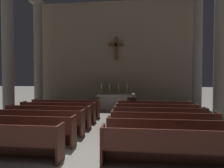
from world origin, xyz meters
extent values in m
plane|color=gray|center=(0.00, 0.00, 0.00)|extent=(80.00, 80.00, 0.00)
cube|color=#4C2319|center=(-2.29, 0.18, 0.20)|extent=(3.45, 0.04, 0.40)
cube|color=#4C2319|center=(-0.53, -0.02, 0.47)|extent=(0.06, 0.50, 0.95)
cube|color=#4C2319|center=(-2.29, 1.05, 0.42)|extent=(3.45, 0.40, 0.05)
cube|color=#4C2319|center=(-2.29, 0.83, 0.70)|extent=(3.45, 0.05, 0.50)
cube|color=#4C2319|center=(-2.29, 1.23, 0.20)|extent=(3.45, 0.04, 0.40)
cube|color=#4C2319|center=(-0.53, 1.03, 0.47)|extent=(0.06, 0.50, 0.95)
cube|color=#4C2319|center=(-2.29, 2.10, 0.42)|extent=(3.45, 0.40, 0.05)
cube|color=#4C2319|center=(-2.29, 1.88, 0.70)|extent=(3.45, 0.05, 0.50)
cube|color=#4C2319|center=(-2.29, 2.28, 0.20)|extent=(3.45, 0.04, 0.40)
cube|color=#4C2319|center=(-0.53, 2.08, 0.47)|extent=(0.06, 0.50, 0.95)
cube|color=#4C2319|center=(-2.29, 3.15, 0.42)|extent=(3.45, 0.40, 0.05)
cube|color=#4C2319|center=(-2.29, 2.93, 0.70)|extent=(3.45, 0.05, 0.50)
cube|color=#4C2319|center=(-2.29, 3.33, 0.20)|extent=(3.45, 0.04, 0.40)
cube|color=#4C2319|center=(-0.53, 3.13, 0.47)|extent=(0.06, 0.50, 0.95)
cube|color=#4C2319|center=(-4.04, 3.13, 0.47)|extent=(0.06, 0.50, 0.95)
cube|color=#4C2319|center=(-2.29, 4.20, 0.42)|extent=(3.45, 0.40, 0.05)
cube|color=#4C2319|center=(-2.29, 3.98, 0.70)|extent=(3.45, 0.05, 0.50)
cube|color=#4C2319|center=(-2.29, 4.38, 0.20)|extent=(3.45, 0.04, 0.40)
cube|color=#4C2319|center=(-0.53, 4.18, 0.47)|extent=(0.06, 0.50, 0.95)
cube|color=#4C2319|center=(-4.04, 4.18, 0.47)|extent=(0.06, 0.50, 0.95)
cube|color=#4C2319|center=(-2.29, 5.25, 0.42)|extent=(3.45, 0.40, 0.05)
cube|color=#4C2319|center=(-2.29, 5.03, 0.70)|extent=(3.45, 0.05, 0.50)
cube|color=#4C2319|center=(-2.29, 5.43, 0.20)|extent=(3.45, 0.04, 0.40)
cube|color=#4C2319|center=(-0.53, 5.23, 0.47)|extent=(0.06, 0.50, 0.95)
cube|color=#4C2319|center=(-4.04, 5.23, 0.47)|extent=(0.06, 0.50, 0.95)
cube|color=#4C2319|center=(2.29, 0.00, 0.42)|extent=(3.45, 0.40, 0.05)
cube|color=#4C2319|center=(2.29, -0.23, 0.70)|extent=(3.45, 0.05, 0.50)
cube|color=#4C2319|center=(2.29, 0.18, 0.20)|extent=(3.45, 0.04, 0.40)
cube|color=#4C2319|center=(0.53, -0.02, 0.47)|extent=(0.06, 0.50, 0.95)
cube|color=#4C2319|center=(2.29, 1.05, 0.42)|extent=(3.45, 0.40, 0.05)
cube|color=#4C2319|center=(2.29, 0.83, 0.70)|extent=(3.45, 0.05, 0.50)
cube|color=#4C2319|center=(2.29, 1.23, 0.20)|extent=(3.45, 0.04, 0.40)
cube|color=#4C2319|center=(0.53, 1.03, 0.47)|extent=(0.06, 0.50, 0.95)
cube|color=#4C2319|center=(2.29, 2.10, 0.42)|extent=(3.45, 0.40, 0.05)
cube|color=#4C2319|center=(2.29, 1.88, 0.70)|extent=(3.45, 0.05, 0.50)
cube|color=#4C2319|center=(2.29, 2.28, 0.20)|extent=(3.45, 0.04, 0.40)
cube|color=#4C2319|center=(0.53, 2.08, 0.47)|extent=(0.06, 0.50, 0.95)
cube|color=#4C2319|center=(4.04, 2.08, 0.47)|extent=(0.06, 0.50, 0.95)
cube|color=#4C2319|center=(2.29, 3.15, 0.42)|extent=(3.45, 0.40, 0.05)
cube|color=#4C2319|center=(2.29, 2.93, 0.70)|extent=(3.45, 0.05, 0.50)
cube|color=#4C2319|center=(2.29, 3.33, 0.20)|extent=(3.45, 0.04, 0.40)
cube|color=#4C2319|center=(0.53, 3.13, 0.47)|extent=(0.06, 0.50, 0.95)
cube|color=#4C2319|center=(4.04, 3.13, 0.47)|extent=(0.06, 0.50, 0.95)
cube|color=#4C2319|center=(2.29, 4.20, 0.42)|extent=(3.45, 0.40, 0.05)
cube|color=#4C2319|center=(2.29, 3.98, 0.70)|extent=(3.45, 0.05, 0.50)
cube|color=#4C2319|center=(2.29, 4.38, 0.20)|extent=(3.45, 0.04, 0.40)
cube|color=#4C2319|center=(0.53, 4.18, 0.47)|extent=(0.06, 0.50, 0.95)
cube|color=#4C2319|center=(4.04, 4.18, 0.47)|extent=(0.06, 0.50, 0.95)
cube|color=#4C2319|center=(2.29, 5.25, 0.42)|extent=(3.45, 0.40, 0.05)
cube|color=#4C2319|center=(2.29, 5.03, 0.70)|extent=(3.45, 0.05, 0.50)
cube|color=#4C2319|center=(2.29, 5.43, 0.20)|extent=(3.45, 0.04, 0.40)
cube|color=#4C2319|center=(0.53, 5.23, 0.47)|extent=(0.06, 0.50, 0.95)
cube|color=#4C2319|center=(4.04, 5.23, 0.47)|extent=(0.06, 0.50, 0.95)
cube|color=gray|center=(-5.25, 4.82, 0.10)|extent=(0.79, 0.79, 0.20)
cylinder|color=gray|center=(-5.25, 4.82, 3.59)|extent=(0.57, 0.57, 7.17)
cube|color=gray|center=(5.25, 4.82, 0.10)|extent=(0.79, 0.79, 0.20)
cylinder|color=gray|center=(5.25, 4.82, 3.59)|extent=(0.57, 0.57, 7.17)
cube|color=gray|center=(-5.25, 8.04, 0.10)|extent=(0.79, 0.79, 0.20)
cylinder|color=gray|center=(-5.25, 8.04, 3.59)|extent=(0.57, 0.57, 7.17)
cube|color=gray|center=(-5.25, 8.04, 7.25)|extent=(0.85, 0.85, 0.16)
cube|color=gray|center=(5.25, 8.04, 0.10)|extent=(0.79, 0.79, 0.20)
cylinder|color=gray|center=(5.25, 8.04, 3.59)|extent=(0.57, 0.57, 7.17)
cube|color=#BCB7AD|center=(0.00, 8.02, 0.44)|extent=(1.76, 0.72, 0.88)
cube|color=#BCB7AD|center=(0.00, 8.02, 0.94)|extent=(2.20, 0.90, 0.12)
cube|color=silver|center=(0.00, 8.02, 1.00)|extent=(2.09, 0.86, 0.01)
cylinder|color=#B79338|center=(-0.85, 8.02, 1.02)|extent=(0.16, 0.16, 0.02)
cylinder|color=#B79338|center=(-0.85, 8.02, 1.21)|extent=(0.07, 0.07, 0.39)
cylinder|color=silver|center=(-0.85, 8.02, 1.56)|extent=(0.04, 0.04, 0.32)
cylinder|color=#B79338|center=(-0.30, 8.02, 1.02)|extent=(0.16, 0.16, 0.02)
cylinder|color=#B79338|center=(-0.30, 8.02, 1.21)|extent=(0.07, 0.07, 0.39)
cylinder|color=silver|center=(-0.30, 8.02, 1.56)|extent=(0.04, 0.04, 0.32)
cylinder|color=#B79338|center=(0.30, 8.02, 1.02)|extent=(0.16, 0.16, 0.02)
cylinder|color=#B79338|center=(0.30, 8.02, 1.21)|extent=(0.07, 0.07, 0.39)
cylinder|color=silver|center=(0.30, 8.02, 1.56)|extent=(0.04, 0.04, 0.32)
cylinder|color=#B79338|center=(0.85, 8.02, 1.02)|extent=(0.16, 0.16, 0.02)
cylinder|color=#B79338|center=(0.85, 8.02, 1.21)|extent=(0.07, 0.07, 0.39)
cylinder|color=silver|center=(0.85, 8.02, 1.56)|extent=(0.04, 0.04, 0.32)
cube|color=gray|center=(0.00, 9.65, 3.84)|extent=(11.40, 0.25, 7.69)
cube|color=brown|center=(0.00, 9.42, 4.23)|extent=(0.20, 0.20, 1.67)
cube|color=brown|center=(0.00, 9.42, 4.48)|extent=(1.07, 0.20, 0.20)
cube|color=#26262B|center=(1.26, 5.43, 0.23)|extent=(0.24, 0.14, 0.45)
cube|color=#26262B|center=(1.26, 5.30, 0.51)|extent=(0.28, 0.36, 0.12)
cube|color=#2D2319|center=(1.26, 5.17, 0.84)|extent=(0.32, 0.20, 0.54)
sphere|color=tan|center=(1.26, 5.17, 1.22)|extent=(0.20, 0.20, 0.20)
camera|label=1|loc=(1.27, -4.56, 2.10)|focal=30.81mm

